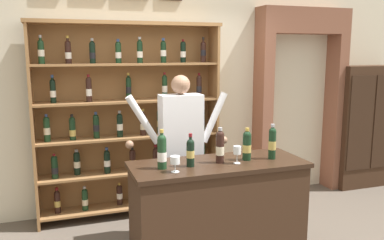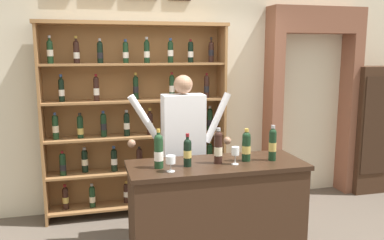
% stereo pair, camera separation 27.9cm
% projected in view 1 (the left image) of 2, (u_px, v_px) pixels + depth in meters
% --- Properties ---
extents(back_wall, '(12.00, 0.19, 3.56)m').
position_uv_depth(back_wall, '(154.00, 66.00, 5.00)').
color(back_wall, beige).
rests_on(back_wall, ground).
extents(wine_shelf, '(2.19, 0.35, 2.29)m').
position_uv_depth(wine_shelf, '(129.00, 117.00, 4.73)').
color(wine_shelf, olive).
rests_on(wine_shelf, ground).
extents(archway_doorway, '(1.30, 0.45, 2.53)m').
position_uv_depth(archway_doorway, '(297.00, 89.00, 5.57)').
color(archway_doorway, brown).
rests_on(archway_doorway, ground).
extents(side_cabinet, '(0.89, 0.43, 1.76)m').
position_uv_depth(side_cabinet, '(362.00, 126.00, 5.87)').
color(side_cabinet, '#382316').
rests_on(side_cabinet, ground).
extents(tasting_counter, '(1.58, 0.62, 0.98)m').
position_uv_depth(tasting_counter, '(218.00, 215.00, 3.66)').
color(tasting_counter, '#382316').
rests_on(tasting_counter, ground).
extents(shopkeeper, '(1.08, 0.22, 1.73)m').
position_uv_depth(shopkeeper, '(181.00, 140.00, 4.09)').
color(shopkeeper, '#2D3347').
rests_on(shopkeeper, ground).
extents(tasting_bottle_riserva, '(0.08, 0.08, 0.34)m').
position_uv_depth(tasting_bottle_riserva, '(162.00, 151.00, 3.37)').
color(tasting_bottle_riserva, '#19381E').
rests_on(tasting_bottle_riserva, tasting_counter).
extents(tasting_bottle_chianti, '(0.07, 0.07, 0.29)m').
position_uv_depth(tasting_bottle_chianti, '(190.00, 152.00, 3.44)').
color(tasting_bottle_chianti, black).
rests_on(tasting_bottle_chianti, tasting_counter).
extents(tasting_bottle_super_tuscan, '(0.07, 0.07, 0.32)m').
position_uv_depth(tasting_bottle_super_tuscan, '(220.00, 146.00, 3.55)').
color(tasting_bottle_super_tuscan, black).
rests_on(tasting_bottle_super_tuscan, tasting_counter).
extents(tasting_bottle_brunello, '(0.08, 0.08, 0.30)m').
position_uv_depth(tasting_bottle_brunello, '(247.00, 145.00, 3.64)').
color(tasting_bottle_brunello, black).
rests_on(tasting_bottle_brunello, tasting_counter).
extents(tasting_bottle_bianco, '(0.07, 0.07, 0.33)m').
position_uv_depth(tasting_bottle_bianco, '(272.00, 142.00, 3.68)').
color(tasting_bottle_bianco, black).
rests_on(tasting_bottle_bianco, tasting_counter).
extents(wine_glass_left, '(0.07, 0.07, 0.16)m').
position_uv_depth(wine_glass_left, '(237.00, 151.00, 3.53)').
color(wine_glass_left, silver).
rests_on(wine_glass_left, tasting_counter).
extents(wine_glass_spare, '(0.08, 0.08, 0.14)m').
position_uv_depth(wine_glass_spare, '(175.00, 161.00, 3.28)').
color(wine_glass_spare, silver).
rests_on(wine_glass_spare, tasting_counter).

